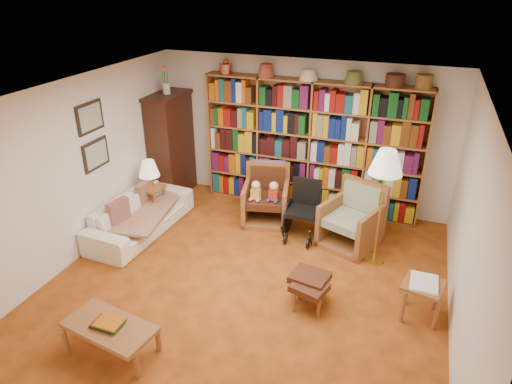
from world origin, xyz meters
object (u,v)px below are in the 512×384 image
at_px(footstool_a, 309,289).
at_px(armchair_sage, 352,220).
at_px(sofa, 141,215).
at_px(coffee_table, 110,329).
at_px(wheelchair, 304,211).
at_px(side_table_lamp, 152,195).
at_px(armchair_leather, 268,198).
at_px(side_table_papers, 422,289).
at_px(footstool_b, 310,279).
at_px(floor_lamp, 386,167).

bearing_deg(footstool_a, armchair_sage, 82.95).
bearing_deg(footstool_a, sofa, 163.41).
bearing_deg(coffee_table, wheelchair, 67.49).
relative_size(side_table_lamp, coffee_table, 0.52).
xyz_separation_m(side_table_lamp, wheelchair, (2.52, 0.29, 0.02)).
bearing_deg(armchair_sage, wheelchair, -175.28).
height_order(armchair_leather, side_table_papers, armchair_leather).
xyz_separation_m(armchair_leather, footstool_b, (1.17, -1.82, -0.07)).
distance_m(armchair_sage, side_table_papers, 1.76).
relative_size(side_table_papers, footstool_b, 1.02).
distance_m(sofa, side_table_lamp, 0.53).
bearing_deg(side_table_papers, armchair_sage, 126.82).
bearing_deg(footstool_a, coffee_table, -141.49).
relative_size(footstool_a, footstool_b, 0.96).
bearing_deg(sofa, coffee_table, -150.83).
bearing_deg(footstool_b, footstool_a, -77.32).
bearing_deg(sofa, floor_lamp, -79.90).
height_order(side_table_lamp, footstool_b, side_table_lamp).
relative_size(armchair_leather, wheelchair, 1.02).
distance_m(armchair_sage, wheelchair, 0.73).
height_order(armchair_leather, wheelchair, armchair_leather).
distance_m(wheelchair, side_table_papers, 2.24).
xyz_separation_m(armchair_sage, floor_lamp, (0.41, -0.41, 1.09)).
bearing_deg(floor_lamp, side_table_papers, -57.08).
height_order(footstool_a, footstool_b, footstool_b).
height_order(floor_lamp, coffee_table, floor_lamp).
bearing_deg(side_table_lamp, wheelchair, 6.52).
bearing_deg(side_table_lamp, sofa, -78.81).
bearing_deg(floor_lamp, sofa, -172.93).
bearing_deg(armchair_leather, footstool_a, -58.62).
distance_m(armchair_leather, floor_lamp, 2.22).
distance_m(armchair_leather, coffee_table, 3.46).
bearing_deg(wheelchair, footstool_a, -72.81).
bearing_deg(floor_lamp, armchair_sage, 134.81).
bearing_deg(footstool_b, sofa, 166.16).
xyz_separation_m(sofa, side_table_lamp, (-0.10, 0.51, 0.11)).
xyz_separation_m(sofa, armchair_sage, (3.15, 0.85, 0.07)).
relative_size(floor_lamp, coffee_table, 1.61).
bearing_deg(side_table_papers, footstool_a, -165.93).
height_order(wheelchair, side_table_papers, wheelchair).
bearing_deg(armchair_leather, sofa, -147.40).
relative_size(wheelchair, footstool_b, 1.80).
height_order(sofa, side_table_lamp, sofa).
relative_size(armchair_leather, floor_lamp, 0.55).
relative_size(wheelchair, side_table_papers, 1.77).
bearing_deg(coffee_table, footstool_b, 42.08).
relative_size(wheelchair, coffee_table, 0.87).
distance_m(wheelchair, coffee_table, 3.36).
xyz_separation_m(wheelchair, side_table_papers, (1.78, -1.35, -0.02)).
height_order(sofa, footstool_b, sofa).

